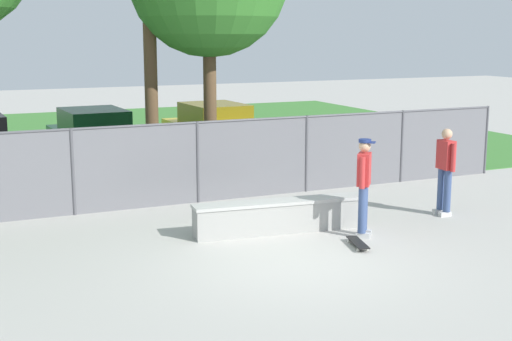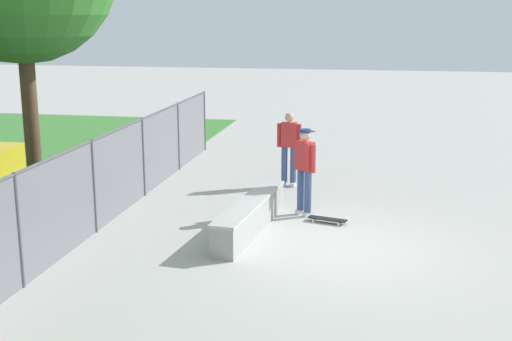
# 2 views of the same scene
# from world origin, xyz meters

# --- Properties ---
(ground_plane) EXTENTS (80.00, 80.00, 0.00)m
(ground_plane) POSITION_xyz_m (0.00, 0.00, 0.00)
(ground_plane) COLOR #ADAAA3
(concrete_ledge) EXTENTS (3.45, 0.84, 0.62)m
(concrete_ledge) POSITION_xyz_m (0.62, 1.70, 0.31)
(concrete_ledge) COLOR #999993
(concrete_ledge) RESTS_ON ground
(skateboarder) EXTENTS (0.44, 0.48, 1.84)m
(skateboarder) POSITION_xyz_m (1.87, 0.80, 1.03)
(skateboarder) COLOR beige
(skateboarder) RESTS_ON ground
(skateboard) EXTENTS (0.40, 0.82, 0.09)m
(skateboard) POSITION_xyz_m (1.44, 0.27, 0.07)
(skateboard) COLOR black
(skateboard) RESTS_ON ground
(chainlink_fence) EXTENTS (16.52, 0.07, 1.83)m
(chainlink_fence) POSITION_xyz_m (0.00, 4.65, 0.99)
(chainlink_fence) COLOR #4C4C51
(chainlink_fence) RESTS_ON ground
(bystander) EXTENTS (0.29, 0.60, 1.82)m
(bystander) POSITION_xyz_m (4.28, 1.46, 1.01)
(bystander) COLOR beige
(bystander) RESTS_ON ground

